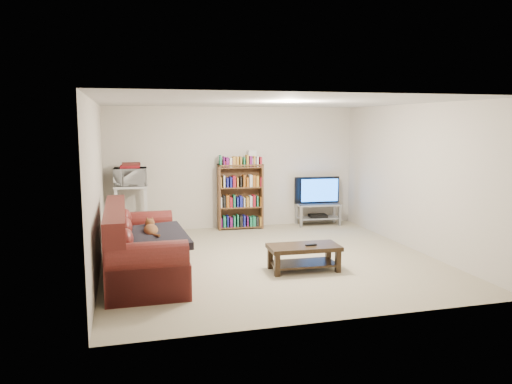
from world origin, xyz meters
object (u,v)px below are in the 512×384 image
object	(u,v)px
sofa	(138,253)
tv_stand	(318,210)
coffee_table	(304,253)
bookshelf	(240,196)

from	to	relation	value
sofa	tv_stand	size ratio (longest dim) A/B	2.54
sofa	coffee_table	bearing A→B (deg)	-7.32
sofa	bookshelf	size ratio (longest dim) A/B	1.79
bookshelf	sofa	bearing A→B (deg)	-124.23
sofa	coffee_table	size ratio (longest dim) A/B	2.24
sofa	coffee_table	world-z (taller)	sofa
coffee_table	bookshelf	xyz separation A→B (m)	(-0.23, 2.99, 0.41)
sofa	bookshelf	bearing A→B (deg)	52.48
sofa	tv_stand	world-z (taller)	sofa
coffee_table	bookshelf	size ratio (longest dim) A/B	0.80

